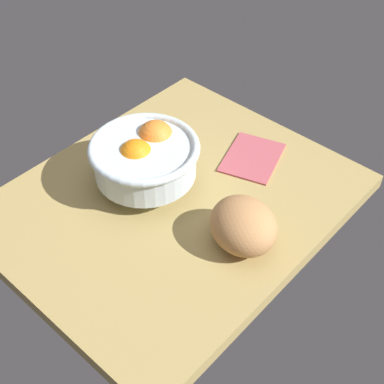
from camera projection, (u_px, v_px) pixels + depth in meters
ground_plane at (174, 203)px, 106.39cm from camera, size 66.53×55.24×3.00cm
fruit_bowl at (145, 157)px, 103.81cm from camera, size 21.41×21.41×11.47cm
bread_loaf at (244, 225)px, 94.24cm from camera, size 15.48×16.49×8.58cm
napkin_folded at (252, 157)px, 113.44cm from camera, size 16.58×14.50×0.86cm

